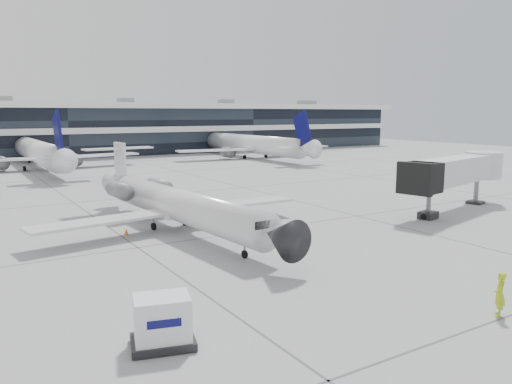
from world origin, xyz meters
TOP-DOWN VIEW (x-y plane):
  - ground at (0.00, 0.00)m, footprint 220.00×220.00m
  - terminal at (0.00, 82.00)m, footprint 170.00×22.00m
  - bg_jet_center at (-8.00, 55.00)m, footprint 32.00×40.00m
  - bg_jet_right at (32.00, 55.00)m, footprint 32.00×40.00m
  - regional_jet at (-5.82, 3.45)m, footprint 21.87×27.32m
  - jet_bridge at (20.09, -2.70)m, footprint 15.93×6.38m
  - ramp_worker at (0.09, -19.72)m, footprint 0.88×0.84m
  - cargo_uld at (-13.87, -14.63)m, footprint 2.84×2.39m
  - traffic_cone at (-9.54, 4.00)m, footprint 0.40×0.40m

SIDE VIEW (x-z plane):
  - ground at x=0.00m, z-range 0.00..0.00m
  - bg_jet_center at x=-8.00m, z-range -4.80..4.80m
  - bg_jet_right at x=32.00m, z-range -4.80..4.80m
  - traffic_cone at x=-9.54m, z-range -0.01..0.48m
  - cargo_uld at x=-13.87m, z-range 0.01..2.01m
  - ramp_worker at x=0.09m, z-range 0.00..2.03m
  - regional_jet at x=-5.82m, z-range -1.00..5.31m
  - jet_bridge at x=20.09m, z-range 1.18..6.32m
  - terminal at x=0.00m, z-range 0.00..10.00m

